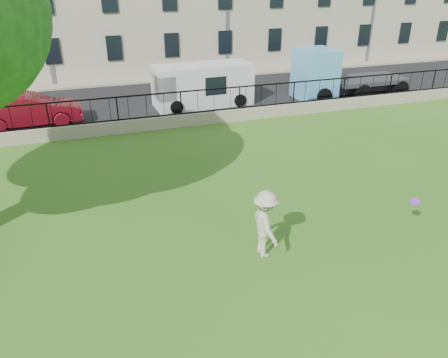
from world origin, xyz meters
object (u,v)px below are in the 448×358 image
object	(u,v)px
man	(266,224)
blue_truck	(351,71)
red_sedan	(30,110)
frisbee	(415,202)
white_van	(203,85)

from	to	relation	value
man	blue_truck	xyz separation A→B (m)	(11.37, 13.47, 0.48)
red_sedan	blue_truck	xyz separation A→B (m)	(17.88, 0.00, 0.64)
frisbee	blue_truck	bearing A→B (deg)	63.39
frisbee	red_sedan	world-z (taller)	red_sedan
man	white_van	xyz separation A→B (m)	(2.41, 14.25, 0.18)
frisbee	blue_truck	xyz separation A→B (m)	(6.96, 13.89, 0.38)
man	frisbee	bearing A→B (deg)	-95.54
man	blue_truck	world-z (taller)	blue_truck
red_sedan	man	bearing A→B (deg)	-156.05
white_van	man	bearing A→B (deg)	-102.17
man	blue_truck	distance (m)	17.63
man	red_sedan	world-z (taller)	man
frisbee	red_sedan	size ratio (longest dim) A/B	0.06
blue_truck	red_sedan	bearing A→B (deg)	179.24
man	white_van	world-z (taller)	white_van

